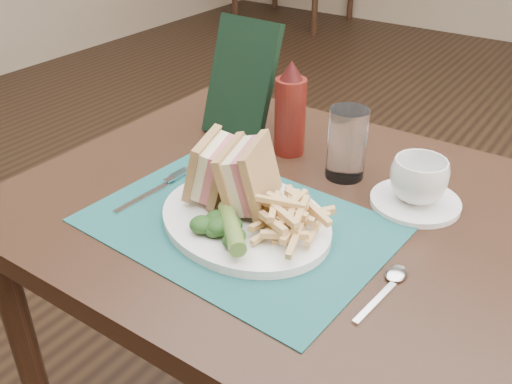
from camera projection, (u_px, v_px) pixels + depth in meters
floor at (368, 340)px, 1.71m from camera, size 7.00×7.00×0.00m
table_main at (281, 355)px, 1.17m from camera, size 0.90×0.75×0.75m
placemat at (239, 224)px, 0.91m from camera, size 0.48×0.35×0.00m
plate at (245, 220)px, 0.90m from camera, size 0.35×0.31×0.01m
sandwich_half_a at (202, 165)px, 0.93m from camera, size 0.11×0.12×0.11m
sandwich_half_b at (236, 173)px, 0.90m from camera, size 0.11×0.13×0.11m
kale_garnish at (225, 227)px, 0.85m from camera, size 0.11×0.08×0.03m
pickle_spear at (232, 227)px, 0.83m from camera, size 0.10×0.10×0.03m
fries_pile at (289, 212)px, 0.85m from camera, size 0.18×0.20×0.06m
fork at (155, 188)px, 0.99m from camera, size 0.04×0.17×0.01m
spoon at (383, 290)px, 0.76m from camera, size 0.05×0.15×0.01m
saucer at (415, 202)px, 0.96m from camera, size 0.18×0.18×0.01m
coffee_cup at (419, 180)px, 0.94m from camera, size 0.13×0.13×0.07m
drinking_glass at (347, 144)px, 1.01m from camera, size 0.09×0.09×0.13m
ketchup_bottle at (290, 108)px, 1.08m from camera, size 0.07×0.07×0.19m
check_presenter at (241, 80)px, 1.14m from camera, size 0.15×0.10×0.24m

